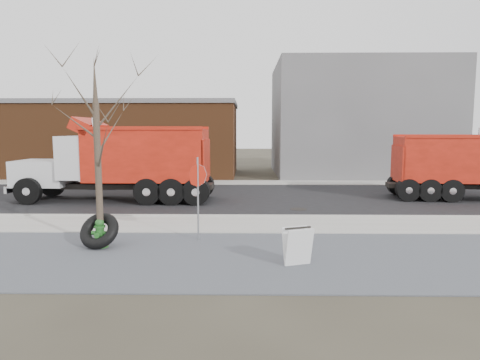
{
  "coord_description": "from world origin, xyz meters",
  "views": [
    {
      "loc": [
        0.87,
        -14.16,
        3.28
      ],
      "look_at": [
        0.61,
        1.74,
        1.4
      ],
      "focal_mm": 32.0,
      "sensor_mm": 36.0,
      "label": 1
    }
  ],
  "objects_px": {
    "fire_hydrant": "(100,235)",
    "dump_truck_red_a": "(473,163)",
    "truck_tire": "(99,231)",
    "stop_sign": "(198,184)",
    "sandwich_board": "(298,246)",
    "dump_truck_red_b": "(122,160)"
  },
  "relations": [
    {
      "from": "dump_truck_red_b",
      "to": "fire_hydrant",
      "type": "bearing_deg",
      "value": 102.36
    },
    {
      "from": "truck_tire",
      "to": "dump_truck_red_a",
      "type": "xyz_separation_m",
      "value": [
        14.66,
        8.52,
        1.22
      ]
    },
    {
      "from": "truck_tire",
      "to": "stop_sign",
      "type": "height_order",
      "value": "stop_sign"
    },
    {
      "from": "sandwich_board",
      "to": "dump_truck_red_b",
      "type": "distance_m",
      "value": 11.75
    },
    {
      "from": "stop_sign",
      "to": "sandwich_board",
      "type": "xyz_separation_m",
      "value": [
        2.66,
        -2.34,
        -1.21
      ]
    },
    {
      "from": "sandwich_board",
      "to": "dump_truck_red_a",
      "type": "bearing_deg",
      "value": 27.82
    },
    {
      "from": "truck_tire",
      "to": "dump_truck_red_b",
      "type": "relative_size",
      "value": 0.14
    },
    {
      "from": "truck_tire",
      "to": "dump_truck_red_b",
      "type": "distance_m",
      "value": 8.16
    },
    {
      "from": "stop_sign",
      "to": "sandwich_board",
      "type": "relative_size",
      "value": 2.66
    },
    {
      "from": "sandwich_board",
      "to": "dump_truck_red_b",
      "type": "relative_size",
      "value": 0.1
    },
    {
      "from": "fire_hydrant",
      "to": "dump_truck_red_b",
      "type": "bearing_deg",
      "value": 106.14
    },
    {
      "from": "stop_sign",
      "to": "sandwich_board",
      "type": "distance_m",
      "value": 3.75
    },
    {
      "from": "truck_tire",
      "to": "dump_truck_red_a",
      "type": "relative_size",
      "value": 0.15
    },
    {
      "from": "fire_hydrant",
      "to": "dump_truck_red_b",
      "type": "relative_size",
      "value": 0.09
    },
    {
      "from": "truck_tire",
      "to": "sandwich_board",
      "type": "bearing_deg",
      "value": -15.85
    },
    {
      "from": "fire_hydrant",
      "to": "dump_truck_red_a",
      "type": "distance_m",
      "value": 17.0
    },
    {
      "from": "dump_truck_red_a",
      "to": "stop_sign",
      "type": "bearing_deg",
      "value": -141.38
    },
    {
      "from": "dump_truck_red_a",
      "to": "dump_truck_red_b",
      "type": "bearing_deg",
      "value": -171.76
    },
    {
      "from": "truck_tire",
      "to": "stop_sign",
      "type": "relative_size",
      "value": 0.51
    },
    {
      "from": "fire_hydrant",
      "to": "dump_truck_red_a",
      "type": "relative_size",
      "value": 0.1
    },
    {
      "from": "stop_sign",
      "to": "dump_truck_red_b",
      "type": "height_order",
      "value": "dump_truck_red_b"
    },
    {
      "from": "fire_hydrant",
      "to": "stop_sign",
      "type": "bearing_deg",
      "value": 22.53
    }
  ]
}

